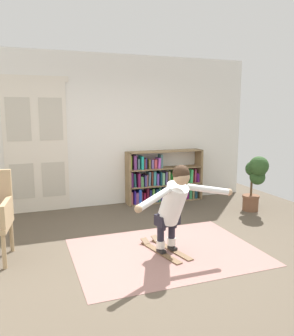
# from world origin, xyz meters

# --- Properties ---
(ground_plane) EXTENTS (7.20, 7.20, 0.00)m
(ground_plane) POSITION_xyz_m (0.00, 0.00, 0.00)
(ground_plane) COLOR brown
(back_wall) EXTENTS (6.00, 0.10, 2.90)m
(back_wall) POSITION_xyz_m (0.00, 2.60, 1.45)
(back_wall) COLOR silver
(back_wall) RESTS_ON ground
(double_door) EXTENTS (1.22, 0.05, 2.45)m
(double_door) POSITION_xyz_m (-1.30, 2.54, 1.23)
(double_door) COLOR silver
(double_door) RESTS_ON ground
(rug) EXTENTS (2.40, 1.78, 0.01)m
(rug) POSITION_xyz_m (0.17, 0.04, 0.00)
(rug) COLOR #976D65
(rug) RESTS_ON ground
(bookshelf) EXTENTS (1.59, 0.30, 1.05)m
(bookshelf) POSITION_xyz_m (1.09, 2.39, 0.45)
(bookshelf) COLOR olive
(bookshelf) RESTS_ON ground
(potted_plant) EXTENTS (0.43, 0.48, 1.03)m
(potted_plant) POSITION_xyz_m (2.46, 1.20, 0.66)
(potted_plant) COLOR brown
(potted_plant) RESTS_ON ground
(skis_pair) EXTENTS (0.45, 0.87, 0.07)m
(skis_pair) POSITION_xyz_m (0.16, 0.07, 0.02)
(skis_pair) COLOR brown
(skis_pair) RESTS_ON rug
(person_skier) EXTENTS (1.45, 0.76, 1.13)m
(person_skier) POSITION_xyz_m (0.20, -0.11, 0.71)
(person_skier) COLOR white
(person_skier) RESTS_ON skis_pair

